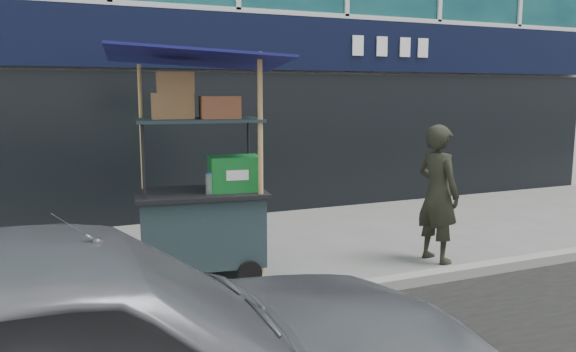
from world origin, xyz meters
name	(u,v)px	position (x,y,z in m)	size (l,w,h in m)	color
ground	(355,287)	(0.00, 0.00, 0.00)	(80.00, 80.00, 0.00)	#60605B
curb	(365,288)	(0.00, -0.20, 0.06)	(80.00, 0.18, 0.12)	gray
vendor_cart	(203,199)	(-1.41, 0.99, 0.90)	(2.05, 1.59, 2.56)	#1A292D
vendor_man	(438,194)	(1.41, 0.44, 0.85)	(0.62, 0.41, 1.70)	black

